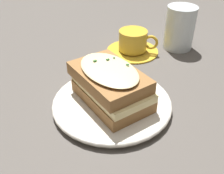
# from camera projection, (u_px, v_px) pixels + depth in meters

# --- Properties ---
(ground_plane) EXTENTS (2.40, 2.40, 0.00)m
(ground_plane) POSITION_uv_depth(u_px,v_px,m) (103.00, 112.00, 0.49)
(ground_plane) COLOR #514C47
(dinner_plate) EXTENTS (0.23, 0.23, 0.02)m
(dinner_plate) POSITION_uv_depth(u_px,v_px,m) (112.00, 103.00, 0.50)
(dinner_plate) COLOR silver
(dinner_plate) RESTS_ON ground_plane
(sandwich) EXTENTS (0.17, 0.18, 0.07)m
(sandwich) POSITION_uv_depth(u_px,v_px,m) (111.00, 85.00, 0.48)
(sandwich) COLOR olive
(sandwich) RESTS_ON dinner_plate
(teacup_with_saucer) EXTENTS (0.14, 0.14, 0.06)m
(teacup_with_saucer) POSITION_uv_depth(u_px,v_px,m) (133.00, 43.00, 0.68)
(teacup_with_saucer) COLOR gold
(teacup_with_saucer) RESTS_ON ground_plane
(water_glass) EXTENTS (0.08, 0.08, 0.11)m
(water_glass) POSITION_uv_depth(u_px,v_px,m) (180.00, 28.00, 0.68)
(water_glass) COLOR silver
(water_glass) RESTS_ON ground_plane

